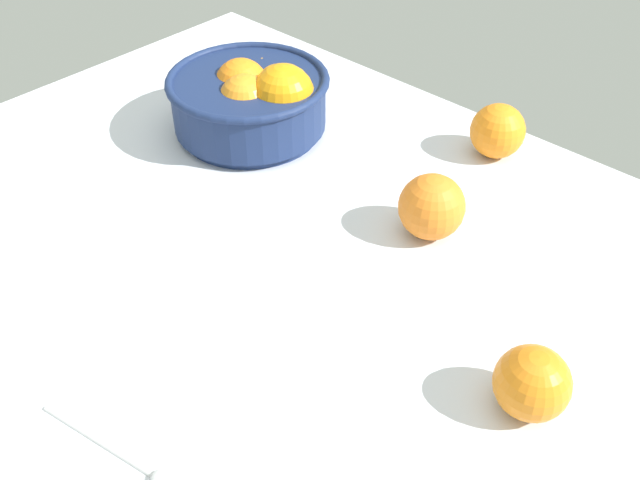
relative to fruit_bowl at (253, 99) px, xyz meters
The scene contains 6 objects.
ground_plane 35.84cm from the fruit_bowl, 31.70° to the right, with size 130.20×90.45×3.00cm, color silver.
fruit_bowl is the anchor object (origin of this frame).
loose_orange_0 34.72cm from the fruit_bowl, 32.45° to the left, with size 7.60×7.60×7.60cm, color orange.
loose_orange_1 57.55cm from the fruit_bowl, 16.78° to the right, with size 7.22×7.22×7.22cm, color orange.
loose_orange_2 32.96cm from the fruit_bowl, ahead, with size 8.07×8.07×8.07cm, color orange.
spoon 56.30cm from the fruit_bowl, 54.32° to the right, with size 16.70×4.61×1.00cm.
Camera 1 is at (39.14, -41.91, 56.24)cm, focal length 40.23 mm.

